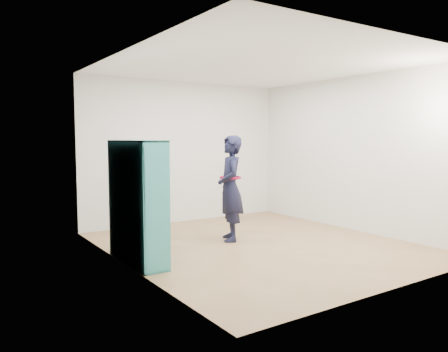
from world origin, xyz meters
TOP-DOWN VIEW (x-y plane):
  - floor at (0.00, 0.00)m, footprint 4.50×4.50m
  - ceiling at (0.00, 0.00)m, footprint 4.50×4.50m
  - wall_left at (-2.00, 0.00)m, footprint 0.02×4.50m
  - wall_right at (2.00, 0.00)m, footprint 0.02×4.50m
  - wall_back at (0.00, 2.25)m, footprint 4.00×0.02m
  - wall_front at (0.00, -2.25)m, footprint 4.00×0.02m
  - bookshelf at (-1.85, 0.15)m, footprint 0.34×1.16m
  - person at (-0.18, 0.49)m, footprint 0.60×0.69m
  - smartphone at (-0.26, 0.62)m, footprint 0.02×0.09m

SIDE VIEW (x-z plane):
  - floor at x=0.00m, z-range 0.00..0.00m
  - bookshelf at x=-1.85m, z-range -0.02..1.52m
  - person at x=-0.18m, z-range 0.00..1.61m
  - smartphone at x=-0.26m, z-range 0.85..0.97m
  - wall_left at x=-2.00m, z-range 0.00..2.60m
  - wall_right at x=2.00m, z-range 0.00..2.60m
  - wall_back at x=0.00m, z-range 0.00..2.60m
  - wall_front at x=0.00m, z-range 0.00..2.60m
  - ceiling at x=0.00m, z-range 2.60..2.60m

